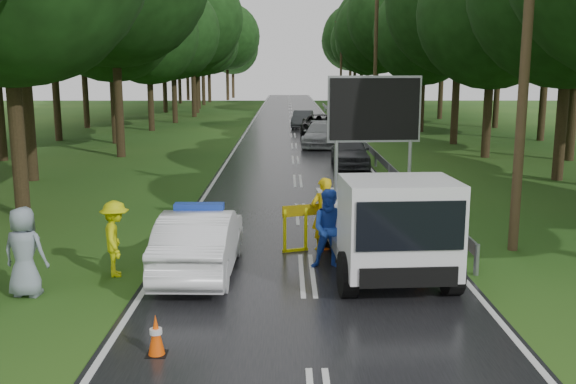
{
  "coord_description": "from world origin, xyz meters",
  "views": [
    {
      "loc": [
        -0.45,
        -13.44,
        4.44
      ],
      "look_at": [
        -0.41,
        2.92,
        1.3
      ],
      "focal_mm": 40.0,
      "sensor_mm": 36.0,
      "label": 1
    }
  ],
  "objects_px": {
    "officer": "(323,214)",
    "queue_car_third": "(319,125)",
    "queue_car_second": "(321,135)",
    "queue_car_fourth": "(303,119)",
    "work_truck": "(384,222)",
    "civilian": "(331,229)",
    "barrier": "(337,214)",
    "queue_car_first": "(350,152)",
    "police_sedan": "(200,242)"
  },
  "relations": [
    {
      "from": "officer",
      "to": "queue_car_second",
      "type": "bearing_deg",
      "value": -116.41
    },
    {
      "from": "queue_car_third",
      "to": "queue_car_fourth",
      "type": "height_order",
      "value": "queue_car_third"
    },
    {
      "from": "queue_car_first",
      "to": "barrier",
      "type": "bearing_deg",
      "value": -95.43
    },
    {
      "from": "barrier",
      "to": "officer",
      "type": "bearing_deg",
      "value": -171.78
    },
    {
      "from": "officer",
      "to": "queue_car_third",
      "type": "relative_size",
      "value": 0.36
    },
    {
      "from": "queue_car_first",
      "to": "queue_car_third",
      "type": "relative_size",
      "value": 0.8
    },
    {
      "from": "police_sedan",
      "to": "officer",
      "type": "bearing_deg",
      "value": -145.92
    },
    {
      "from": "officer",
      "to": "work_truck",
      "type": "bearing_deg",
      "value": 100.86
    },
    {
      "from": "work_truck",
      "to": "queue_car_third",
      "type": "bearing_deg",
      "value": 85.97
    },
    {
      "from": "queue_car_third",
      "to": "queue_car_second",
      "type": "bearing_deg",
      "value": -88.52
    },
    {
      "from": "barrier",
      "to": "queue_car_first",
      "type": "relative_size",
      "value": 0.66
    },
    {
      "from": "police_sedan",
      "to": "work_truck",
      "type": "height_order",
      "value": "work_truck"
    },
    {
      "from": "civilian",
      "to": "queue_car_second",
      "type": "distance_m",
      "value": 23.36
    },
    {
      "from": "queue_car_first",
      "to": "queue_car_third",
      "type": "height_order",
      "value": "queue_car_third"
    },
    {
      "from": "officer",
      "to": "civilian",
      "type": "relative_size",
      "value": 1.01
    },
    {
      "from": "officer",
      "to": "civilian",
      "type": "bearing_deg",
      "value": 69.46
    },
    {
      "from": "queue_car_second",
      "to": "barrier",
      "type": "bearing_deg",
      "value": -84.16
    },
    {
      "from": "queue_car_second",
      "to": "queue_car_fourth",
      "type": "bearing_deg",
      "value": 101.46
    },
    {
      "from": "civilian",
      "to": "queue_car_second",
      "type": "height_order",
      "value": "civilian"
    },
    {
      "from": "work_truck",
      "to": "barrier",
      "type": "xyz_separation_m",
      "value": [
        -0.89,
        1.97,
        -0.26
      ]
    },
    {
      "from": "police_sedan",
      "to": "queue_car_second",
      "type": "xyz_separation_m",
      "value": [
        3.91,
        23.68,
        -0.02
      ]
    },
    {
      "from": "queue_car_first",
      "to": "queue_car_second",
      "type": "xyz_separation_m",
      "value": [
        -0.91,
        8.02,
        -0.01
      ]
    },
    {
      "from": "work_truck",
      "to": "barrier",
      "type": "bearing_deg",
      "value": 110.39
    },
    {
      "from": "work_truck",
      "to": "barrier",
      "type": "height_order",
      "value": "work_truck"
    },
    {
      "from": "queue_car_fourth",
      "to": "barrier",
      "type": "bearing_deg",
      "value": -82.8
    },
    {
      "from": "queue_car_first",
      "to": "queue_car_second",
      "type": "height_order",
      "value": "queue_car_first"
    },
    {
      "from": "police_sedan",
      "to": "work_truck",
      "type": "relative_size",
      "value": 0.8
    },
    {
      "from": "police_sedan",
      "to": "work_truck",
      "type": "xyz_separation_m",
      "value": [
        4.04,
        0.05,
        0.43
      ]
    },
    {
      "from": "officer",
      "to": "queue_car_first",
      "type": "bearing_deg",
      "value": -121.79
    },
    {
      "from": "work_truck",
      "to": "queue_car_second",
      "type": "relative_size",
      "value": 1.14
    },
    {
      "from": "work_truck",
      "to": "civilian",
      "type": "height_order",
      "value": "work_truck"
    },
    {
      "from": "queue_car_first",
      "to": "queue_car_second",
      "type": "distance_m",
      "value": 8.07
    },
    {
      "from": "civilian",
      "to": "queue_car_second",
      "type": "xyz_separation_m",
      "value": [
        1.02,
        23.34,
        -0.22
      ]
    },
    {
      "from": "police_sedan",
      "to": "work_truck",
      "type": "distance_m",
      "value": 4.06
    },
    {
      "from": "queue_car_fourth",
      "to": "queue_car_first",
      "type": "bearing_deg",
      "value": -78.07
    },
    {
      "from": "officer",
      "to": "queue_car_first",
      "type": "distance_m",
      "value": 13.97
    },
    {
      "from": "queue_car_second",
      "to": "queue_car_fourth",
      "type": "height_order",
      "value": "queue_car_second"
    },
    {
      "from": "queue_car_third",
      "to": "queue_car_fourth",
      "type": "bearing_deg",
      "value": 102.14
    },
    {
      "from": "queue_car_second",
      "to": "police_sedan",
      "type": "bearing_deg",
      "value": -91.53
    },
    {
      "from": "queue_car_first",
      "to": "queue_car_third",
      "type": "distance_m",
      "value": 14.18
    },
    {
      "from": "officer",
      "to": "queue_car_third",
      "type": "bearing_deg",
      "value": -116.15
    },
    {
      "from": "queue_car_first",
      "to": "officer",
      "type": "bearing_deg",
      "value": -96.72
    },
    {
      "from": "officer",
      "to": "queue_car_fourth",
      "type": "distance_m",
      "value": 33.99
    },
    {
      "from": "officer",
      "to": "queue_car_third",
      "type": "distance_m",
      "value": 28.02
    },
    {
      "from": "queue_car_second",
      "to": "queue_car_third",
      "type": "relative_size",
      "value": 0.93
    },
    {
      "from": "queue_car_first",
      "to": "queue_car_third",
      "type": "bearing_deg",
      "value": 94.47
    },
    {
      "from": "police_sedan",
      "to": "queue_car_second",
      "type": "bearing_deg",
      "value": -98.58
    },
    {
      "from": "work_truck",
      "to": "officer",
      "type": "xyz_separation_m",
      "value": [
        -1.23,
        1.8,
        -0.23
      ]
    },
    {
      "from": "police_sedan",
      "to": "work_truck",
      "type": "bearing_deg",
      "value": -178.5
    },
    {
      "from": "barrier",
      "to": "police_sedan",
      "type": "bearing_deg",
      "value": -166.68
    }
  ]
}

